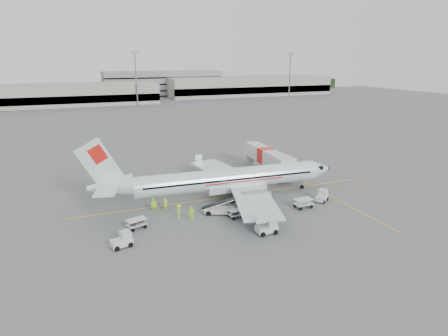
% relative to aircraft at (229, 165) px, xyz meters
% --- Properties ---
extents(ground, '(360.00, 360.00, 0.00)m').
position_rel_aircraft_xyz_m(ground, '(0.14, 0.31, -4.88)').
color(ground, '#56595B').
extents(stripe_lead, '(44.00, 0.20, 0.01)m').
position_rel_aircraft_xyz_m(stripe_lead, '(0.14, 0.31, -4.87)').
color(stripe_lead, yellow).
rests_on(stripe_lead, ground).
extents(stripe_cross, '(0.20, 20.00, 0.01)m').
position_rel_aircraft_xyz_m(stripe_cross, '(14.14, -7.69, -4.87)').
color(stripe_cross, yellow).
rests_on(stripe_cross, ground).
extents(terminal_west, '(110.00, 22.00, 9.00)m').
position_rel_aircraft_xyz_m(terminal_west, '(-39.86, 130.31, -0.38)').
color(terminal_west, gray).
rests_on(terminal_west, ground).
extents(terminal_east, '(90.00, 26.00, 10.00)m').
position_rel_aircraft_xyz_m(terminal_east, '(70.14, 145.31, 0.12)').
color(terminal_east, gray).
rests_on(terminal_east, ground).
extents(parking_garage, '(62.00, 24.00, 14.00)m').
position_rel_aircraft_xyz_m(parking_garage, '(25.14, 160.31, 2.12)').
color(parking_garage, slate).
rests_on(parking_garage, ground).
extents(treeline, '(300.00, 3.00, 6.00)m').
position_rel_aircraft_xyz_m(treeline, '(0.14, 175.31, -1.88)').
color(treeline, black).
rests_on(treeline, ground).
extents(mast_center, '(3.20, 1.20, 22.00)m').
position_rel_aircraft_xyz_m(mast_center, '(5.14, 118.31, 6.12)').
color(mast_center, slate).
rests_on(mast_center, ground).
extents(mast_east, '(3.20, 1.20, 22.00)m').
position_rel_aircraft_xyz_m(mast_east, '(80.14, 118.31, 6.12)').
color(mast_east, slate).
rests_on(mast_east, ground).
extents(aircraft, '(36.78, 29.53, 9.76)m').
position_rel_aircraft_xyz_m(aircraft, '(0.00, 0.00, 0.00)').
color(aircraft, silver).
rests_on(aircraft, ground).
extents(jet_bridge, '(3.50, 16.79, 4.39)m').
position_rel_aircraft_xyz_m(jet_bridge, '(10.60, 9.08, -2.68)').
color(jet_bridge, silver).
rests_on(jet_bridge, ground).
extents(belt_loader, '(5.42, 3.79, 2.75)m').
position_rel_aircraft_xyz_m(belt_loader, '(-3.35, -5.07, -3.50)').
color(belt_loader, silver).
rests_on(belt_loader, ground).
extents(tug_fore, '(2.44, 2.22, 1.64)m').
position_rel_aircraft_xyz_m(tug_fore, '(11.56, -6.22, -4.06)').
color(tug_fore, silver).
rests_on(tug_fore, ground).
extents(tug_mid, '(2.41, 1.39, 1.85)m').
position_rel_aircraft_xyz_m(tug_mid, '(-0.32, -12.36, -3.95)').
color(tug_mid, silver).
rests_on(tug_mid, ground).
extents(tug_aft, '(2.43, 1.77, 1.69)m').
position_rel_aircraft_xyz_m(tug_aft, '(-16.23, -9.66, -4.03)').
color(tug_aft, silver).
rests_on(tug_aft, ground).
extents(cart_loaded_a, '(2.22, 1.46, 1.09)m').
position_rel_aircraft_xyz_m(cart_loaded_a, '(-1.77, -7.01, -4.33)').
color(cart_loaded_a, silver).
rests_on(cart_loaded_a, ground).
extents(cart_loaded_b, '(2.61, 2.00, 1.20)m').
position_rel_aircraft_xyz_m(cart_loaded_b, '(-14.05, -5.68, -4.28)').
color(cart_loaded_b, silver).
rests_on(cart_loaded_b, ground).
extents(cart_empty_a, '(2.26, 1.37, 1.16)m').
position_rel_aircraft_xyz_m(cart_empty_a, '(0.32, -5.43, -4.30)').
color(cart_empty_a, silver).
rests_on(cart_empty_a, ground).
extents(cart_empty_b, '(2.55, 1.61, 1.29)m').
position_rel_aircraft_xyz_m(cart_empty_b, '(7.86, -7.29, -4.24)').
color(cart_empty_b, silver).
rests_on(cart_empty_b, ground).
extents(cone_nose, '(0.35, 0.35, 0.57)m').
position_rel_aircraft_xyz_m(cone_nose, '(20.92, -3.52, -4.59)').
color(cone_nose, '#F35210').
rests_on(cone_nose, ground).
extents(cone_port, '(0.43, 0.43, 0.70)m').
position_rel_aircraft_xyz_m(cone_port, '(4.44, 10.64, -4.53)').
color(cone_port, '#F35210').
rests_on(cone_port, ground).
extents(cone_stbd, '(0.36, 0.36, 0.60)m').
position_rel_aircraft_xyz_m(cone_stbd, '(-0.93, -8.21, -4.58)').
color(cone_stbd, '#F35210').
rests_on(cone_stbd, ground).
extents(crew_a, '(0.71, 0.67, 1.63)m').
position_rel_aircraft_xyz_m(crew_a, '(-9.53, -1.19, -4.06)').
color(crew_a, '#A2EC20').
rests_on(crew_a, ground).
extents(crew_b, '(1.12, 1.07, 1.82)m').
position_rel_aircraft_xyz_m(crew_b, '(-11.09, -1.19, -3.97)').
color(crew_b, '#A2EC20').
rests_on(crew_b, ground).
extents(crew_c, '(0.70, 1.16, 1.76)m').
position_rel_aircraft_xyz_m(crew_c, '(-8.53, -4.32, -4.00)').
color(crew_c, '#A2EC20').
rests_on(crew_c, ground).
extents(crew_d, '(1.18, 0.70, 1.88)m').
position_rel_aircraft_xyz_m(crew_d, '(-7.33, -5.78, -3.94)').
color(crew_d, '#A2EC20').
rests_on(crew_d, ground).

